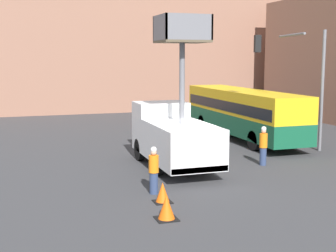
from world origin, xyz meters
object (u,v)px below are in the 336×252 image
Objects in this scene: traffic_light_pole at (300,70)px; traffic_cone_near_truck at (166,208)px; road_worker_directing at (263,146)px; city_bus at (242,110)px; traffic_cone_mid_road at (163,193)px; utility_truck at (173,134)px; road_worker_near_truck at (154,170)px.

traffic_light_pole reaches higher than traffic_cone_near_truck.
traffic_cone_near_truck is (-6.72, -5.76, -0.57)m from road_worker_directing.
traffic_cone_near_truck is (-9.16, -12.71, -1.45)m from city_bus.
road_worker_directing is 7.51m from traffic_cone_mid_road.
city_bus is (6.66, 6.07, 0.23)m from utility_truck.
utility_truck reaches higher than traffic_light_pole.
traffic_light_pole is at bearing 11.38° from utility_truck.
traffic_cone_near_truck is (-2.50, -6.64, -1.22)m from utility_truck.
utility_truck is 4.36m from road_worker_directing.
utility_truck is at bearing -177.19° from road_worker_directing.
traffic_cone_near_truck is at bearing -103.61° from traffic_cone_mid_road.
road_worker_directing reaches higher than traffic_cone_mid_road.
city_bus is 6.37× the size of road_worker_directing.
traffic_light_pole is at bearing -84.92° from road_worker_near_truck.
city_bus is 6.62× the size of road_worker_near_truck.
traffic_cone_near_truck is 1.10× the size of traffic_cone_mid_road.
utility_truck is 5.48m from traffic_cone_mid_road.
traffic_light_pole is (7.73, 1.56, 2.85)m from utility_truck.
utility_truck is 9.51× the size of traffic_cone_mid_road.
traffic_light_pole is 9.10× the size of traffic_cone_mid_road.
utility_truck is 8.38m from traffic_light_pole.
traffic_cone_near_truck is at bearing -110.63° from utility_truck.
road_worker_directing is at bearing 173.58° from city_bus.
city_bus is 14.12m from traffic_cone_mid_road.
road_worker_near_truck is at bearing -118.68° from utility_truck.
road_worker_near_truck is (-2.08, -3.80, -0.70)m from utility_truck.
traffic_cone_near_truck is (-10.23, -8.20, -4.07)m from traffic_light_pole.
road_worker_near_truck is at bearing 89.81° from traffic_cone_mid_road.
road_worker_directing is at bearing 32.60° from traffic_cone_mid_road.
road_worker_directing is (-3.51, -2.44, -3.50)m from traffic_light_pole.
traffic_light_pole reaches higher than traffic_cone_mid_road.
utility_truck reaches higher than road_worker_near_truck.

